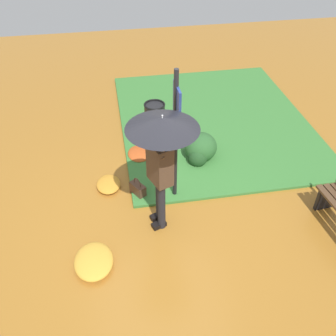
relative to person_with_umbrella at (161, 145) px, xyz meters
The scene contains 10 objects.
ground_plane 1.55m from the person_with_umbrella, 133.02° to the right, with size 18.00×18.00×0.00m, color #9E6623.
grass_verge 3.60m from the person_with_umbrella, 150.76° to the left, with size 4.80×4.00×0.05m.
person_with_umbrella is the anchor object (origin of this frame).
info_sign_post 0.73m from the person_with_umbrella, 153.14° to the left, with size 0.44×0.07×2.30m.
handbag 1.64m from the person_with_umbrella, 158.75° to the right, with size 0.33×0.28×0.37m.
trash_bin 2.63m from the person_with_umbrella, behind, with size 0.42×0.42×0.83m.
shrub_cluster 2.24m from the person_with_umbrella, 147.89° to the left, with size 0.67×0.61×0.55m.
leaf_pile_near_person 1.99m from the person_with_umbrella, 143.71° to the right, with size 0.52×0.42×0.11m.
leaf_pile_by_bench 1.91m from the person_with_umbrella, 62.03° to the right, with size 0.69×0.55×0.15m.
leaf_pile_far_path 2.39m from the person_with_umbrella, behind, with size 0.54×0.43×0.12m.
Camera 1 is at (4.09, -0.56, 4.45)m, focal length 40.72 mm.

